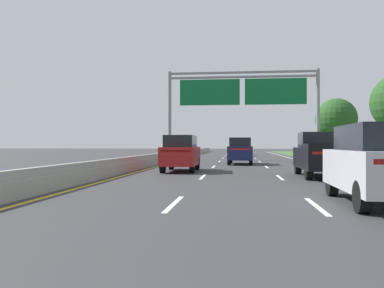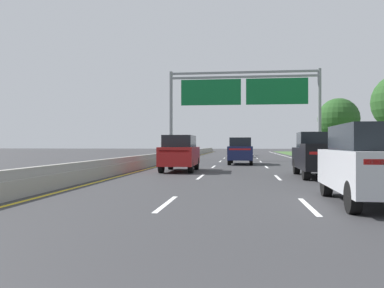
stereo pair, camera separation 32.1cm
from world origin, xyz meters
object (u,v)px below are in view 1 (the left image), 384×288
car_darkgreen_centre_lane_sedan (239,150)px  roadside_tree_far (336,119)px  pickup_truck_black (321,155)px  car_silver_right_lane_suv (377,163)px  car_blue_centre_lane_sedan (237,150)px  car_red_left_lane_suv (181,153)px  overhead_sign_gantry (242,96)px  car_navy_centre_lane_suv (240,150)px

car_darkgreen_centre_lane_sedan → roadside_tree_far: size_ratio=0.62×
pickup_truck_black → roadside_tree_far: (7.76, 29.88, 3.57)m
car_darkgreen_centre_lane_sedan → car_silver_right_lane_suv: (3.44, -47.40, 0.28)m
car_darkgreen_centre_lane_sedan → car_silver_right_lane_suv: car_silver_right_lane_suv is taller
car_blue_centre_lane_sedan → car_red_left_lane_suv: bearing=171.9°
car_blue_centre_lane_sedan → pickup_truck_black: bearing=-173.8°
car_blue_centre_lane_sedan → car_red_left_lane_suv: car_red_left_lane_suv is taller
overhead_sign_gantry → car_silver_right_lane_suv: overhead_sign_gantry is taller
car_red_left_lane_suv → roadside_tree_far: roadside_tree_far is taller
car_navy_centre_lane_suv → car_darkgreen_centre_lane_sedan: bearing=1.2°
car_silver_right_lane_suv → car_red_left_lane_suv: size_ratio=1.00×
car_blue_centre_lane_sedan → car_red_left_lane_suv: 27.78m
car_navy_centre_lane_suv → overhead_sign_gantry: bearing=-0.5°
pickup_truck_black → car_red_left_lane_suv: (-7.34, 3.30, 0.02)m
overhead_sign_gantry → pickup_truck_black: size_ratio=2.77×
car_darkgreen_centre_lane_sedan → car_navy_centre_lane_suv: bearing=-179.4°
overhead_sign_gantry → pickup_truck_black: overhead_sign_gantry is taller
car_darkgreen_centre_lane_sedan → car_red_left_lane_suv: (-3.56, -35.04, 0.28)m
car_blue_centre_lane_sedan → car_navy_centre_lane_suv: bearing=179.5°
car_darkgreen_centre_lane_sedan → overhead_sign_gantry: bearing=-178.6°
overhead_sign_gantry → car_blue_centre_lane_sedan: bearing=92.7°
overhead_sign_gantry → roadside_tree_far: size_ratio=2.12×
roadside_tree_far → car_blue_centre_lane_sedan: bearing=175.2°
overhead_sign_gantry → car_navy_centre_lane_suv: (-0.24, -8.03, -5.31)m
car_silver_right_lane_suv → roadside_tree_far: size_ratio=0.66×
pickup_truck_black → car_blue_centre_lane_sedan: bearing=8.4°
pickup_truck_black → car_darkgreen_centre_lane_sedan: bearing=6.6°
overhead_sign_gantry → car_blue_centre_lane_sedan: overhead_sign_gantry is taller
overhead_sign_gantry → roadside_tree_far: 14.96m
overhead_sign_gantry → car_red_left_lane_suv: overhead_sign_gantry is taller
car_blue_centre_lane_sedan → roadside_tree_far: 12.47m
car_blue_centre_lane_sedan → car_silver_right_lane_suv: bearing=-176.0°
car_silver_right_lane_suv → car_red_left_lane_suv: (-7.00, 12.37, 0.00)m
car_silver_right_lane_suv → roadside_tree_far: bearing=-10.9°
roadside_tree_far → car_navy_centre_lane_suv: bearing=-123.2°
car_darkgreen_centre_lane_sedan → car_navy_centre_lane_suv: size_ratio=0.93×
car_blue_centre_lane_sedan → roadside_tree_far: (11.82, -1.00, 3.83)m
car_blue_centre_lane_sedan → car_navy_centre_lane_suv: car_navy_centre_lane_suv is taller
overhead_sign_gantry → car_silver_right_lane_suv: 29.97m
overhead_sign_gantry → car_silver_right_lane_suv: size_ratio=3.19×
pickup_truck_black → overhead_sign_gantry: bearing=10.9°
overhead_sign_gantry → car_red_left_lane_suv: size_ratio=3.19×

